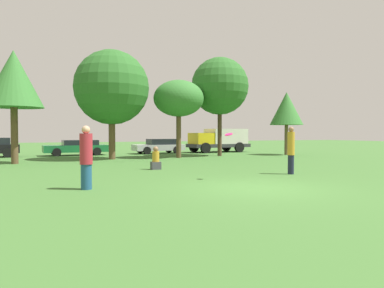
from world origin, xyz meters
The scene contains 13 objects.
ground_plane centered at (0.00, 0.00, 0.00)m, with size 120.00×120.00×0.00m, color #3D6B2D.
person_thrower centered at (-4.76, 1.74, 0.95)m, with size 0.37×0.37×1.88m.
person_catcher centered at (3.35, 2.62, 0.99)m, with size 0.29×0.29×1.92m.
frisbee centered at (0.17, 2.04, 1.62)m, with size 0.28×0.28×0.13m.
bystander_sitting centered at (-1.12, 6.58, 0.44)m, with size 0.43×0.36×1.06m.
tree_1 centered at (-7.25, 12.44, 4.54)m, with size 3.07×3.07×6.12m.
tree_2 centered at (-1.76, 13.85, 4.54)m, with size 4.70×4.70×6.90m.
tree_3 centered at (2.65, 13.54, 3.97)m, with size 3.38×3.38×5.23m.
tree_4 centered at (6.10, 14.21, 5.06)m, with size 4.15×4.15×7.15m.
tree_5 centered at (11.44, 13.44, 3.53)m, with size 2.50×2.50×4.80m.
parked_car_green centered at (-3.43, 19.06, 0.61)m, with size 4.66×2.13×1.15m.
parked_car_silver centered at (3.07, 19.07, 0.62)m, with size 4.20×2.08×1.19m.
delivery_truck_yellow centered at (8.54, 19.00, 1.14)m, with size 5.46×2.64×2.03m.
Camera 1 is at (-6.04, -9.27, 1.66)m, focal length 33.89 mm.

